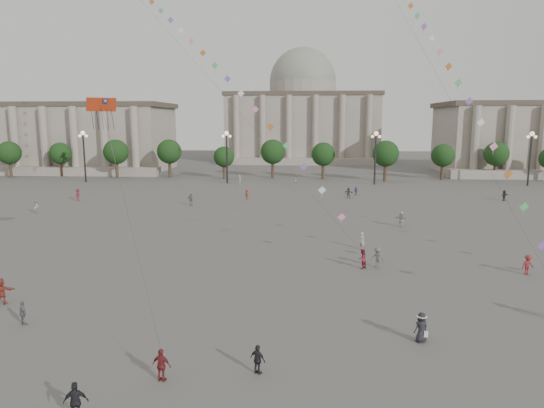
{
  "coord_description": "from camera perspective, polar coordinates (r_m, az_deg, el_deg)",
  "views": [
    {
      "loc": [
        0.88,
        -28.27,
        12.75
      ],
      "look_at": [
        -1.84,
        12.0,
        5.78
      ],
      "focal_mm": 32.0,
      "sensor_mm": 36.0,
      "label": 1
    }
  ],
  "objects": [
    {
      "name": "person_crowd_2",
      "position": [
        83.98,
        -21.85,
        1.03
      ],
      "size": [
        0.81,
        1.31,
        1.94
      ],
      "primitive_type": "imported",
      "rotation": [
        0.0,
        0.0,
        1.5
      ],
      "color": "maroon",
      "rests_on": "ground"
    },
    {
      "name": "tree_row",
      "position": [
        106.52,
        3.39,
        5.82
      ],
      "size": [
        137.12,
        5.12,
        8.0
      ],
      "color": "#3C2E1E",
      "rests_on": "ground"
    },
    {
      "name": "hall_central",
      "position": [
        157.5,
        3.59,
        10.32
      ],
      "size": [
        48.3,
        34.3,
        35.5
      ],
      "color": "gray",
      "rests_on": "ground"
    },
    {
      "name": "person_crowd_13",
      "position": [
        49.55,
        10.55,
        -4.26
      ],
      "size": [
        0.72,
        0.74,
        1.71
      ],
      "primitive_type": "imported",
      "rotation": [
        0.0,
        0.0,
        2.31
      ],
      "color": "#B5B6B1",
      "rests_on": "ground"
    },
    {
      "name": "hat_person",
      "position": [
        30.3,
        17.16,
        -13.65
      ],
      "size": [
        1.03,
        0.9,
        1.78
      ],
      "color": "black",
      "rests_on": "ground"
    },
    {
      "name": "ground",
      "position": [
        31.02,
        1.96,
        -14.48
      ],
      "size": [
        360.0,
        360.0,
        0.0
      ],
      "primitive_type": "plane",
      "color": "#4F4D4A",
      "rests_on": "ground"
    },
    {
      "name": "person_crowd_8",
      "position": [
        46.02,
        27.88,
        -6.35
      ],
      "size": [
        1.25,
        0.95,
        1.71
      ],
      "primitive_type": "imported",
      "rotation": [
        0.0,
        0.0,
        0.32
      ],
      "color": "maroon",
      "rests_on": "ground"
    },
    {
      "name": "person_crowd_10",
      "position": [
        97.85,
        -3.81,
        2.85
      ],
      "size": [
        0.65,
        0.8,
        1.9
      ],
      "primitive_type": "imported",
      "rotation": [
        0.0,
        0.0,
        1.88
      ],
      "color": "#B5B5B1",
      "rests_on": "ground"
    },
    {
      "name": "tourist_2",
      "position": [
        39.42,
        -29.25,
        -8.93
      ],
      "size": [
        1.8,
        0.78,
        1.88
      ],
      "primitive_type": "imported",
      "rotation": [
        0.0,
        0.0,
        3.28
      ],
      "color": "#983629",
      "rests_on": "ground"
    },
    {
      "name": "lamp_post_mid_west",
      "position": [
        99.69,
        -5.35,
        6.65
      ],
      "size": [
        2.0,
        0.9,
        10.65
      ],
      "color": "#262628",
      "rests_on": "ground"
    },
    {
      "name": "tourist_3",
      "position": [
        34.95,
        -27.25,
        -11.34
      ],
      "size": [
        0.96,
        0.91,
        1.59
      ],
      "primitive_type": "imported",
      "rotation": [
        0.0,
        0.0,
        2.41
      ],
      "color": "slate",
      "rests_on": "ground"
    },
    {
      "name": "person_crowd_16",
      "position": [
        74.49,
        -9.53,
        0.55
      ],
      "size": [
        1.14,
        0.51,
        1.91
      ],
      "primitive_type": "imported",
      "rotation": [
        0.0,
        0.0,
        6.25
      ],
      "color": "slate",
      "rests_on": "ground"
    },
    {
      "name": "kite_train_mid",
      "position": [
        65.42,
        16.01,
        20.83
      ],
      "size": [
        7.81,
        59.97,
        76.3
      ],
      "color": "#3F3F3F",
      "rests_on": "ground"
    },
    {
      "name": "tourist_0",
      "position": [
        25.76,
        -12.86,
        -18.0
      ],
      "size": [
        1.06,
        0.63,
        1.69
      ],
      "primitive_type": "imported",
      "rotation": [
        0.0,
        0.0,
        2.91
      ],
      "color": "maroon",
      "rests_on": "ground"
    },
    {
      "name": "person_crowd_4",
      "position": [
        97.02,
        2.74,
        2.71
      ],
      "size": [
        1.49,
        1.18,
        1.58
      ],
      "primitive_type": "imported",
      "rotation": [
        0.0,
        0.0,
        3.7
      ],
      "color": "#BCBCB7",
      "rests_on": "ground"
    },
    {
      "name": "person_crowd_9",
      "position": [
        86.53,
        25.66,
        0.92
      ],
      "size": [
        1.56,
        1.33,
        1.69
      ],
      "primitive_type": "imported",
      "rotation": [
        0.0,
        0.0,
        0.63
      ],
      "color": "black",
      "rests_on": "ground"
    },
    {
      "name": "person_crowd_12",
      "position": [
        81.44,
        9.01,
        1.31
      ],
      "size": [
        1.73,
        1.29,
        1.81
      ],
      "primitive_type": "imported",
      "rotation": [
        0.0,
        0.0,
        2.63
      ],
      "color": "#58585C",
      "rests_on": "ground"
    },
    {
      "name": "kite_flyer_0",
      "position": [
        43.14,
        10.57,
        -6.34
      ],
      "size": [
        1.07,
        1.09,
        1.78
      ],
      "primitive_type": "imported",
      "rotation": [
        0.0,
        0.0,
        4.0
      ],
      "color": "maroon",
      "rests_on": "ground"
    },
    {
      "name": "person_crowd_6",
      "position": [
        43.65,
        12.32,
        -6.17
      ],
      "size": [
        1.36,
        1.13,
        1.84
      ],
      "primitive_type": "imported",
      "rotation": [
        0.0,
        0.0,
        5.84
      ],
      "color": "#58595C",
      "rests_on": "ground"
    },
    {
      "name": "hall_west",
      "position": [
        143.87,
        -28.2,
        6.92
      ],
      "size": [
        84.0,
        26.22,
        17.2
      ],
      "color": "gray",
      "rests_on": "ground"
    },
    {
      "name": "person_crowd_7",
      "position": [
        61.03,
        14.98,
        -1.72
      ],
      "size": [
        1.72,
        1.42,
        1.84
      ],
      "primitive_type": "imported",
      "rotation": [
        0.0,
        0.0,
        2.54
      ],
      "color": "#B8B8B4",
      "rests_on": "ground"
    },
    {
      "name": "dragon_kite",
      "position": [
        39.69,
        -19.32,
        9.82
      ],
      "size": [
        5.38,
        8.31,
        21.24
      ],
      "color": "#B43013",
      "rests_on": "ground"
    },
    {
      "name": "lamp_post_far_west",
      "position": [
        108.58,
        -21.28,
        6.29
      ],
      "size": [
        2.0,
        0.9,
        10.65
      ],
      "color": "#262628",
      "rests_on": "ground"
    },
    {
      "name": "tourist_4",
      "position": [
        23.91,
        -22.08,
        -20.74
      ],
      "size": [
        1.11,
        0.66,
        1.77
      ],
      "primitive_type": "imported",
      "rotation": [
        0.0,
        0.0,
        3.37
      ],
      "color": "black",
      "rests_on": "ground"
    },
    {
      "name": "person_crowd_0",
      "position": [
        85.06,
        9.84,
        1.54
      ],
      "size": [
        0.95,
        0.64,
        1.5
      ],
      "primitive_type": "imported",
      "rotation": [
        0.0,
        0.0,
        0.34
      ],
      "color": "#354E77",
      "rests_on": "ground"
    },
    {
      "name": "person_crowd_17",
      "position": [
        79.18,
        -2.95,
        1.13
      ],
      "size": [
        1.18,
        1.23,
        1.69
      ],
      "primitive_type": "imported",
      "rotation": [
        0.0,
        0.0,
        2.28
      ],
      "color": "#993229",
      "rests_on": "ground"
    },
    {
      "name": "kite_train_west",
      "position": [
        63.85,
        -10.0,
        18.32
      ],
      "size": [
        37.04,
        37.34,
        66.0
      ],
      "color": "#3F3F3F",
      "rests_on": "ground"
    },
    {
      "name": "tourist_1",
      "position": [
        25.84,
        -1.68,
        -17.82
      ],
      "size": [
        0.97,
        0.8,
        1.55
      ],
      "primitive_type": "imported",
      "rotation": [
        0.0,
        0.0,
        2.59
      ],
      "color": "black",
      "rests_on": "ground"
    },
    {
      "name": "lamp_post_mid_east",
      "position": [
        99.42,
        12.09,
        6.47
      ],
      "size": [
        2.0,
        0.9,
        10.65
      ],
      "color": "#262628",
      "rests_on": "ground"
    },
    {
      "name": "person_crowd_1",
      "position": [
        75.17,
        -25.97,
        -0.28
      ],
      "size": [
        1.01,
        1.09,
        1.79
      ],
      "primitive_type": "imported",
      "rotation": [
        0.0,
        0.0,
        2.08
      ],
      "color": "#B8B6B3",
      "rests_on": "ground"
    },
    {
      "name": "lamp_post_far_east",
      "position": [
        107.85,
        28.15,
        5.78
      ],
      "size": [
        2.0,
        0.9,
        10.65
      ],
      "color": "#262628",
      "rests_on": "ground"
    }
  ]
}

